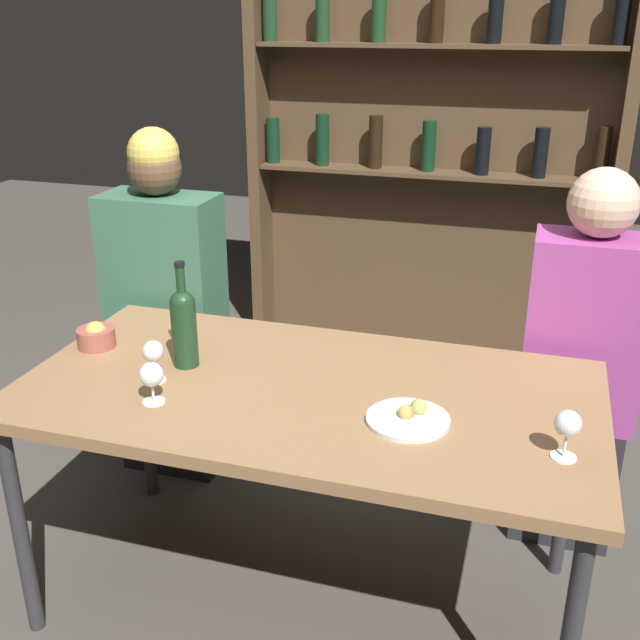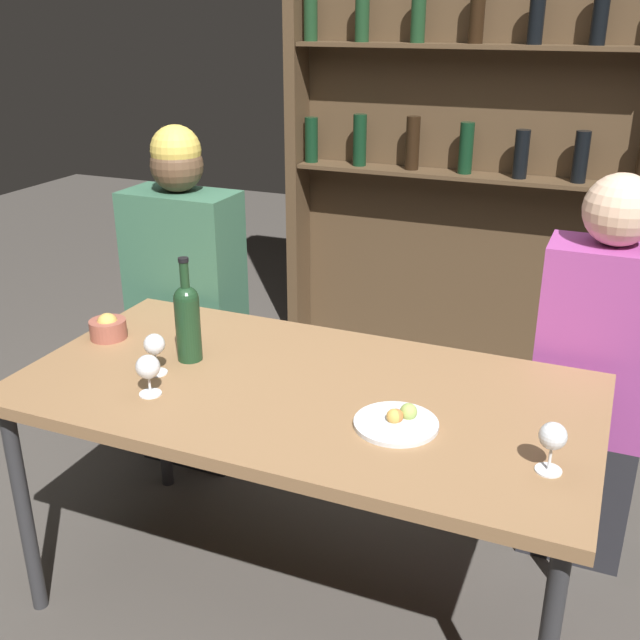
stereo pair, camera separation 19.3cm
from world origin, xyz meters
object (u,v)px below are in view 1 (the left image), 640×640
object	(u,v)px
snack_bowl	(96,336)
seated_person_right	(578,373)
wine_bottle	(184,324)
seated_person_left	(167,316)
food_plate_0	(409,417)
wine_glass_2	(153,353)
wine_glass_1	(151,376)
wine_glass_0	(568,426)

from	to	relation	value
snack_bowl	seated_person_right	bearing A→B (deg)	19.48
wine_bottle	seated_person_right	xyz separation A→B (m)	(1.11, 0.54, -0.25)
snack_bowl	seated_person_left	world-z (taller)	seated_person_left
food_plate_0	seated_person_right	distance (m)	0.81
food_plate_0	wine_glass_2	bearing A→B (deg)	178.94
wine_bottle	seated_person_right	bearing A→B (deg)	26.00
snack_bowl	seated_person_left	bearing A→B (deg)	94.19
wine_glass_1	wine_glass_2	bearing A→B (deg)	116.39
wine_bottle	wine_glass_2	world-z (taller)	wine_bottle
wine_bottle	seated_person_left	xyz separation A→B (m)	(-0.36, 0.54, -0.23)
wine_glass_0	wine_glass_2	bearing A→B (deg)	176.01
seated_person_left	seated_person_right	bearing A→B (deg)	-0.00
wine_glass_0	wine_glass_1	size ratio (longest dim) A/B	1.06
wine_glass_1	snack_bowl	world-z (taller)	wine_glass_1
wine_glass_2	seated_person_left	distance (m)	0.75
wine_glass_2	seated_person_left	size ratio (longest dim) A/B	0.09
wine_glass_1	food_plate_0	xyz separation A→B (m)	(0.66, 0.10, -0.07)
wine_bottle	wine_glass_0	world-z (taller)	wine_bottle
wine_glass_2	food_plate_0	bearing A→B (deg)	-1.06
wine_glass_1	wine_glass_0	bearing A→B (deg)	2.11
wine_bottle	food_plate_0	size ratio (longest dim) A/B	1.48
wine_glass_0	snack_bowl	size ratio (longest dim) A/B	1.06
wine_bottle	wine_glass_1	world-z (taller)	wine_bottle
seated_person_left	wine_glass_0	bearing A→B (deg)	-27.57
snack_bowl	seated_person_right	world-z (taller)	seated_person_right
wine_glass_0	wine_bottle	bearing A→B (deg)	169.55
wine_glass_1	snack_bowl	bearing A→B (deg)	141.75
wine_glass_0	food_plate_0	size ratio (longest dim) A/B	0.58
snack_bowl	seated_person_left	distance (m)	0.52
seated_person_right	wine_glass_0	bearing A→B (deg)	-94.63
wine_glass_1	wine_glass_2	size ratio (longest dim) A/B	0.95
snack_bowl	seated_person_right	distance (m)	1.52
wine_glass_2	food_plate_0	xyz separation A→B (m)	(0.71, -0.01, -0.07)
wine_glass_2	wine_glass_0	bearing A→B (deg)	-3.99
wine_glass_1	food_plate_0	size ratio (longest dim) A/B	0.54
wine_glass_1	food_plate_0	distance (m)	0.67
wine_glass_2	seated_person_right	size ratio (longest dim) A/B	0.09
wine_bottle	food_plate_0	xyz separation A→B (m)	(0.68, -0.13, -0.12)
wine_glass_1	seated_person_left	world-z (taller)	seated_person_left
wine_glass_1	wine_glass_2	world-z (taller)	wine_glass_2
wine_glass_1	seated_person_left	distance (m)	0.88
wine_bottle	wine_glass_2	distance (m)	0.13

